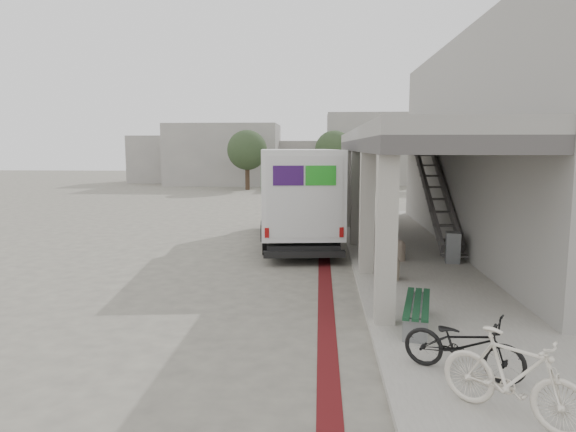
# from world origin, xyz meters

# --- Properties ---
(ground) EXTENTS (120.00, 120.00, 0.00)m
(ground) POSITION_xyz_m (0.00, 0.00, 0.00)
(ground) COLOR #625D54
(ground) RESTS_ON ground
(bike_lane_stripe) EXTENTS (0.35, 40.00, 0.01)m
(bike_lane_stripe) POSITION_xyz_m (1.00, 2.00, 0.01)
(bike_lane_stripe) COLOR #511012
(bike_lane_stripe) RESTS_ON ground
(sidewalk) EXTENTS (4.40, 28.00, 0.12)m
(sidewalk) POSITION_xyz_m (4.00, 0.00, 0.06)
(sidewalk) COLOR gray
(sidewalk) RESTS_ON ground
(transit_building) EXTENTS (7.60, 17.00, 7.00)m
(transit_building) POSITION_xyz_m (6.83, 4.50, 3.40)
(transit_building) COLOR gray
(transit_building) RESTS_ON ground
(distant_backdrop) EXTENTS (28.00, 10.00, 6.50)m
(distant_backdrop) POSITION_xyz_m (-2.84, 35.89, 2.70)
(distant_backdrop) COLOR gray
(distant_backdrop) RESTS_ON ground
(tree_left) EXTENTS (3.20, 3.20, 4.80)m
(tree_left) POSITION_xyz_m (-5.00, 28.00, 3.18)
(tree_left) COLOR #38281C
(tree_left) RESTS_ON ground
(tree_mid) EXTENTS (3.20, 3.20, 4.80)m
(tree_mid) POSITION_xyz_m (2.00, 30.00, 3.18)
(tree_mid) COLOR #38281C
(tree_mid) RESTS_ON ground
(tree_right) EXTENTS (3.20, 3.20, 4.80)m
(tree_right) POSITION_xyz_m (10.00, 29.00, 3.18)
(tree_right) COLOR #38281C
(tree_right) RESTS_ON ground
(fedex_truck) EXTENTS (3.25, 8.12, 3.37)m
(fedex_truck) POSITION_xyz_m (0.01, 5.31, 1.80)
(fedex_truck) COLOR black
(fedex_truck) RESTS_ON ground
(bench) EXTENTS (0.86, 2.05, 0.47)m
(bench) POSITION_xyz_m (2.68, -3.69, 0.46)
(bench) COLOR gray
(bench) RESTS_ON sidewalk
(bollard_near) EXTENTS (0.43, 0.43, 0.64)m
(bollard_near) POSITION_xyz_m (2.66, -0.27, 0.44)
(bollard_near) COLOR gray
(bollard_near) RESTS_ON sidewalk
(bollard_far) EXTENTS (0.42, 0.42, 0.63)m
(bollard_far) POSITION_xyz_m (3.18, 1.99, 0.43)
(bollard_far) COLOR gray
(bollard_far) RESTS_ON sidewalk
(utility_cabinet) EXTENTS (0.48, 0.59, 0.89)m
(utility_cabinet) POSITION_xyz_m (4.73, 1.85, 0.56)
(utility_cabinet) COLOR slate
(utility_cabinet) RESTS_ON sidewalk
(bicycle_black) EXTENTS (1.84, 1.41, 0.93)m
(bicycle_black) POSITION_xyz_m (2.97, -5.72, 0.58)
(bicycle_black) COLOR black
(bicycle_black) RESTS_ON sidewalk
(bicycle_cream) EXTENTS (1.71, 1.63, 1.11)m
(bicycle_cream) POSITION_xyz_m (3.24, -6.96, 0.67)
(bicycle_cream) COLOR beige
(bicycle_cream) RESTS_ON sidewalk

